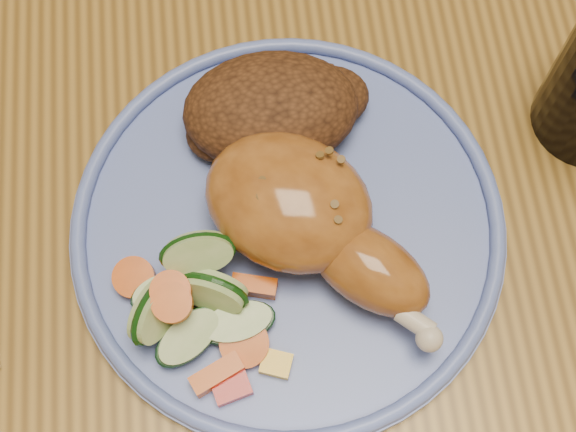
{
  "coord_description": "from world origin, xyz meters",
  "views": [
    {
      "loc": [
        -0.13,
        -0.25,
        1.24
      ],
      "look_at": [
        -0.11,
        -0.07,
        0.78
      ],
      "focal_mm": 50.0,
      "sensor_mm": 36.0,
      "label": 1
    }
  ],
  "objects": [
    {
      "name": "plate",
      "position": [
        -0.11,
        -0.07,
        0.76
      ],
      "size": [
        0.28,
        0.28,
        0.01
      ],
      "primitive_type": "cylinder",
      "color": "#5A6FBC",
      "rests_on": "dining_table"
    },
    {
      "name": "plate_rim",
      "position": [
        -0.11,
        -0.07,
        0.77
      ],
      "size": [
        0.28,
        0.28,
        0.01
      ],
      "primitive_type": "torus",
      "color": "#5A6FBC",
      "rests_on": "plate"
    },
    {
      "name": "dining_table",
      "position": [
        0.0,
        0.0,
        0.67
      ],
      "size": [
        0.9,
        1.4,
        0.75
      ],
      "color": "olive",
      "rests_on": "ground"
    },
    {
      "name": "vegetable_pile",
      "position": [
        -0.17,
        -0.12,
        0.78
      ],
      "size": [
        0.11,
        0.11,
        0.05
      ],
      "color": "#A50A05",
      "rests_on": "plate"
    },
    {
      "name": "ground",
      "position": [
        0.0,
        0.0,
        0.0
      ],
      "size": [
        4.0,
        4.0,
        0.0
      ],
      "primitive_type": "plane",
      "color": "brown",
      "rests_on": "ground"
    },
    {
      "name": "chicken_leg",
      "position": [
        -0.1,
        -0.07,
        0.79
      ],
      "size": [
        0.16,
        0.17,
        0.06
      ],
      "color": "#A66022",
      "rests_on": "plate"
    },
    {
      "name": "rice_pilaf",
      "position": [
        -0.11,
        0.01,
        0.78
      ],
      "size": [
        0.12,
        0.08,
        0.05
      ],
      "color": "#4B2812",
      "rests_on": "plate"
    }
  ]
}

